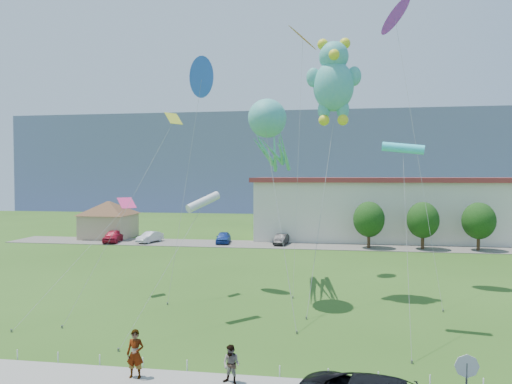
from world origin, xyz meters
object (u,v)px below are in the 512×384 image
at_px(teddy_bear_kite, 334,80).
at_px(pedestrian_left, 135,354).
at_px(parked_car_black, 281,239).
at_px(stop_sign, 467,373).
at_px(parked_car_blue, 223,237).
at_px(warehouse, 485,208).
at_px(pedestrian_right, 231,364).
at_px(octopus_kite, 270,133).
at_px(pavilion, 109,216).
at_px(parked_car_silver, 150,237).
at_px(parked_car_red, 113,236).

bearing_deg(teddy_bear_kite, pedestrian_left, -119.55).
height_order(pedestrian_left, parked_car_black, pedestrian_left).
bearing_deg(stop_sign, parked_car_blue, 113.32).
bearing_deg(warehouse, pedestrian_left, -121.88).
distance_m(pedestrian_left, parked_car_black, 37.77).
relative_size(parked_car_black, teddy_bear_kite, 0.21).
relative_size(pedestrian_right, octopus_kite, 0.12).
xyz_separation_m(pedestrian_right, parked_car_blue, (-8.71, 37.72, -0.12)).
relative_size(pavilion, teddy_bear_kite, 0.51).
height_order(warehouse, parked_car_blue, warehouse).
xyz_separation_m(pedestrian_left, parked_car_silver, (-13.99, 37.04, -0.37)).
bearing_deg(parked_car_black, parked_car_red, -169.88).
bearing_deg(pedestrian_left, pedestrian_right, -0.72).
bearing_deg(parked_car_red, parked_car_silver, -3.80).
bearing_deg(parked_car_red, pavilion, 111.77).
bearing_deg(octopus_kite, parked_car_silver, 127.43).
height_order(pedestrian_right, parked_car_black, pedestrian_right).
bearing_deg(warehouse, octopus_kite, -127.16).
bearing_deg(pedestrian_right, parked_car_black, 109.88).
relative_size(pavilion, pedestrian_left, 4.65).
xyz_separation_m(stop_sign, parked_car_black, (-9.80, 39.48, -1.19)).
height_order(parked_car_silver, teddy_bear_kite, teddy_bear_kite).
xyz_separation_m(parked_car_silver, parked_car_black, (16.56, 0.64, -0.04)).
bearing_deg(teddy_bear_kite, parked_car_silver, 134.81).
bearing_deg(parked_car_red, pedestrian_left, -73.52).
height_order(pedestrian_left, teddy_bear_kite, teddy_bear_kite).
height_order(pedestrian_left, parked_car_red, pedestrian_left).
relative_size(pavilion, parked_car_black, 2.45).
bearing_deg(warehouse, parked_car_blue, -165.55).
xyz_separation_m(pavilion, pedestrian_left, (21.14, -40.40, -1.93)).
bearing_deg(parked_car_silver, warehouse, 28.52).
relative_size(pedestrian_right, parked_car_blue, 0.38).
bearing_deg(pavilion, stop_sign, -51.56).
distance_m(parked_car_silver, teddy_bear_kite, 34.71).
relative_size(pedestrian_left, teddy_bear_kite, 0.11).
relative_size(parked_car_red, parked_car_black, 1.18).
distance_m(parked_car_red, octopus_kite, 33.88).
xyz_separation_m(pedestrian_right, octopus_kite, (-0.04, 13.53, 10.46)).
xyz_separation_m(warehouse, teddy_bear_kite, (-20.58, -31.78, 10.95)).
xyz_separation_m(pedestrian_right, parked_car_silver, (-18.01, 37.00, -0.15)).
height_order(pedestrian_left, parked_car_silver, pedestrian_left).
distance_m(parked_car_silver, octopus_kite, 31.41).
distance_m(pavilion, teddy_bear_kite, 40.93).
bearing_deg(parked_car_silver, teddy_bear_kite, -28.98).
xyz_separation_m(pedestrian_left, parked_car_blue, (-4.69, 37.75, -0.34)).
bearing_deg(parked_car_black, pavilion, -179.65).
relative_size(stop_sign, parked_car_silver, 0.62).
distance_m(parked_car_red, teddy_bear_kite, 37.51).
distance_m(warehouse, octopus_kite, 41.82).
bearing_deg(parked_car_red, warehouse, 1.18).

